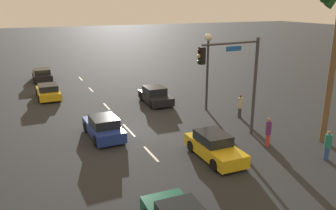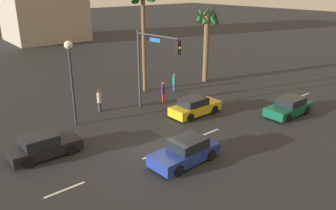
{
  "view_description": "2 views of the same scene",
  "coord_description": "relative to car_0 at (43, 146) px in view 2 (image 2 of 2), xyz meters",
  "views": [
    {
      "loc": [
        20.42,
        -6.3,
        8.18
      ],
      "look_at": [
        1.81,
        1.97,
        2.09
      ],
      "focal_mm": 36.52,
      "sensor_mm": 36.0,
      "label": 1
    },
    {
      "loc": [
        -11.47,
        -14.01,
        9.59
      ],
      "look_at": [
        1.97,
        1.81,
        2.0
      ],
      "focal_mm": 36.03,
      "sensor_mm": 36.0,
      "label": 2
    }
  ],
  "objects": [
    {
      "name": "ground_plane",
      "position": [
        5.62,
        -4.09,
        -0.62
      ],
      "size": [
        220.0,
        220.0,
        0.0
      ],
      "primitive_type": "plane",
      "color": "#232628"
    },
    {
      "name": "lane_stripe_2",
      "position": [
        -0.59,
        -4.09,
        -0.62
      ],
      "size": [
        2.11,
        0.14,
        0.01
      ],
      "primitive_type": "cube",
      "color": "silver",
      "rests_on": "ground_plane"
    },
    {
      "name": "lane_stripe_3",
      "position": [
        5.41,
        -4.09,
        -0.62
      ],
      "size": [
        2.54,
        0.14,
        0.01
      ],
      "primitive_type": "cube",
      "color": "silver",
      "rests_on": "ground_plane"
    },
    {
      "name": "lane_stripe_4",
      "position": [
        9.5,
        -4.09,
        -0.62
      ],
      "size": [
        2.21,
        0.14,
        0.01
      ],
      "primitive_type": "cube",
      "color": "silver",
      "rests_on": "ground_plane"
    },
    {
      "name": "lane_stripe_5",
      "position": [
        21.88,
        -4.09,
        -0.62
      ],
      "size": [
        2.25,
        0.14,
        0.01
      ],
      "primitive_type": "cube",
      "color": "silver",
      "rests_on": "ground_plane"
    },
    {
      "name": "lane_stripe_6",
      "position": [
        20.19,
        -4.09,
        -0.62
      ],
      "size": [
        2.17,
        0.14,
        0.01
      ],
      "primitive_type": "cube",
      "color": "silver",
      "rests_on": "ground_plane"
    },
    {
      "name": "car_0",
      "position": [
        0.0,
        0.0,
        0.0
      ],
      "size": [
        4.04,
        2.04,
        1.36
      ],
      "color": "black",
      "rests_on": "ground_plane"
    },
    {
      "name": "car_2",
      "position": [
        16.78,
        -5.74,
        -0.01
      ],
      "size": [
        4.14,
        1.89,
        1.33
      ],
      "color": "#0F5138",
      "rests_on": "ground_plane"
    },
    {
      "name": "car_4",
      "position": [
        11.31,
        -1.07,
        0.01
      ],
      "size": [
        4.18,
        1.81,
        1.37
      ],
      "color": "gold",
      "rests_on": "ground_plane"
    },
    {
      "name": "car_5",
      "position": [
        5.82,
        -5.88,
        0.01
      ],
      "size": [
        4.22,
        1.98,
        1.37
      ],
      "color": "navy",
      "rests_on": "ground_plane"
    },
    {
      "name": "traffic_signal",
      "position": [
        9.3,
        1.61,
        3.56
      ],
      "size": [
        0.66,
        4.46,
        6.2
      ],
      "color": "#38383D",
      "rests_on": "ground_plane"
    },
    {
      "name": "streetlamp",
      "position": [
        3.47,
        2.98,
        3.58
      ],
      "size": [
        0.56,
        0.56,
        5.98
      ],
      "color": "#2D2D33",
      "rests_on": "ground_plane"
    },
    {
      "name": "pedestrian_0",
      "position": [
        6.13,
        4.29,
        0.29
      ],
      "size": [
        0.48,
        0.48,
        1.73
      ],
      "color": "#333338",
      "rests_on": "ground_plane"
    },
    {
      "name": "pedestrian_1",
      "position": [
        11.26,
        2.65,
        0.32
      ],
      "size": [
        0.44,
        0.44,
        1.76
      ],
      "color": "#BF3833",
      "rests_on": "ground_plane"
    },
    {
      "name": "pedestrian_2",
      "position": [
        14.02,
        4.37,
        0.25
      ],
      "size": [
        0.37,
        0.37,
        1.67
      ],
      "color": "#2D478C",
      "rests_on": "ground_plane"
    },
    {
      "name": "palm_tree_0",
      "position": [
        12.1,
        6.3,
        6.72
      ],
      "size": [
        2.48,
        2.57,
        9.74
      ],
      "color": "brown",
      "rests_on": "ground_plane"
    },
    {
      "name": "palm_tree_1",
      "position": [
        18.65,
        4.88,
        4.73
      ],
      "size": [
        2.56,
        2.7,
        7.63
      ],
      "color": "brown",
      "rests_on": "ground_plane"
    }
  ]
}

